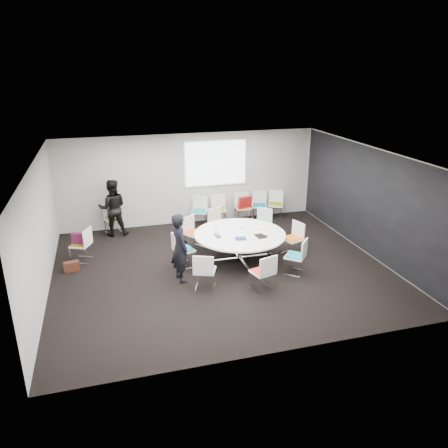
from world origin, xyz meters
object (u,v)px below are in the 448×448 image
object	(u,v)px
chair_ring_c	(219,229)
chair_person_back	(114,224)
chair_back_e	(275,210)
chair_ring_e	(184,256)
person_main	(180,248)
chair_ring_f	(205,277)
chair_ring_g	(263,279)
chair_back_c	(243,212)
chair_ring_a	(292,245)
chair_ring_h	(295,263)
maroon_bag	(80,238)
brown_bag	(72,266)
chair_back_d	(259,211)
cup	(242,228)
chair_ring_b	(262,230)
chair_spare_left	(82,251)
chair_ring_d	(194,239)
chair_back_a	(199,216)
laptop	(219,235)
person_back	(113,208)
chair_back_b	(219,214)

from	to	relation	value
chair_ring_c	chair_person_back	distance (m)	3.14
chair_ring_c	chair_back_e	distance (m)	2.57
chair_ring_e	person_main	xyz separation A→B (m)	(-0.20, -0.69, 0.54)
chair_ring_f	chair_ring_g	distance (m)	1.29
chair_ring_f	chair_back_c	bearing A→B (deg)	83.27
chair_ring_a	chair_ring_h	xyz separation A→B (m)	(-0.37, -1.02, 0.00)
maroon_bag	brown_bag	size ratio (longest dim) A/B	1.11
chair_back_d	chair_back_e	size ratio (longest dim) A/B	1.00
chair_back_e	cup	distance (m)	3.27
cup	maroon_bag	bearing A→B (deg)	168.44
chair_ring_b	chair_back_c	size ratio (longest dim) A/B	1.00
chair_ring_g	chair_spare_left	distance (m)	4.74
person_main	cup	xyz separation A→B (m)	(1.79, 0.92, -0.04)
chair_ring_d	chair_ring_h	bearing A→B (deg)	98.98
chair_ring_f	chair_ring_e	bearing A→B (deg)	122.79
person_main	maroon_bag	distance (m)	2.84
chair_back_a	chair_back_d	bearing A→B (deg)	-158.90
chair_ring_a	chair_ring_f	xyz separation A→B (m)	(-2.64, -1.18, 0.00)
chair_ring_h	chair_back_e	distance (m)	4.02
chair_ring_b	chair_ring_c	size ratio (longest dim) A/B	1.00
chair_ring_d	chair_back_c	xyz separation A→B (m)	(1.97, 1.76, 0.00)
chair_ring_e	chair_ring_f	xyz separation A→B (m)	(0.24, -1.25, 0.00)
chair_ring_d	laptop	xyz separation A→B (m)	(0.43, -1.07, 0.47)
chair_ring_c	cup	distance (m)	1.44
chair_back_e	chair_ring_h	bearing A→B (deg)	99.17
person_back	brown_bag	bearing A→B (deg)	65.33
chair_ring_f	chair_back_e	world-z (taller)	same
chair_person_back	laptop	world-z (taller)	chair_person_back
chair_back_a	person_back	distance (m)	2.66
chair_ring_d	maroon_bag	size ratio (longest dim) A/B	2.20
chair_ring_g	chair_ring_h	world-z (taller)	same
chair_back_b	chair_back_e	size ratio (longest dim) A/B	1.00
chair_back_d	chair_person_back	distance (m)	4.59
chair_ring_a	chair_back_a	xyz separation A→B (m)	(-1.84, 2.87, 0.00)
chair_ring_h	person_back	bearing A→B (deg)	87.98
cup	chair_back_e	bearing A→B (deg)	52.17
chair_ring_f	cup	bearing A→B (deg)	69.49
chair_ring_c	chair_back_d	xyz separation A→B (m)	(1.71, 1.28, 0.00)
chair_ring_c	chair_ring_d	world-z (taller)	same
chair_ring_h	person_back	distance (m)	5.56
chair_ring_g	chair_ring_a	bearing A→B (deg)	32.33
chair_back_d	person_main	xyz separation A→B (m)	(-3.23, -3.52, 0.54)
chair_ring_e	chair_back_c	distance (m)	3.73
chair_spare_left	brown_bag	xyz separation A→B (m)	(-0.25, -0.54, -0.16)
chair_ring_f	chair_back_e	xyz separation A→B (m)	(3.33, 4.03, 0.00)
chair_ring_d	brown_bag	xyz separation A→B (m)	(-3.16, -0.55, -0.16)
chair_back_c	chair_back_d	size ratio (longest dim) A/B	1.00
chair_ring_d	chair_back_d	world-z (taller)	same
chair_back_c	person_main	size ratio (longest dim) A/B	0.54
chair_back_d	person_back	world-z (taller)	person_back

